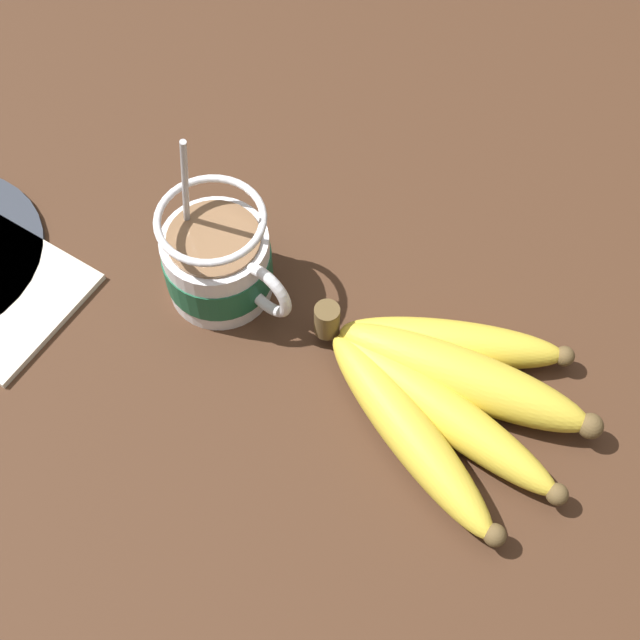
# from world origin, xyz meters

# --- Properties ---
(table) EXTENTS (1.33, 1.33, 0.04)m
(table) POSITION_xyz_m (0.00, 0.00, 0.02)
(table) COLOR #422819
(table) RESTS_ON ground
(coffee_mug) EXTENTS (0.12, 0.09, 0.16)m
(coffee_mug) POSITION_xyz_m (-0.10, 0.03, 0.08)
(coffee_mug) COLOR silver
(coffee_mug) RESTS_ON table
(banana_bunch) EXTENTS (0.23, 0.19, 0.04)m
(banana_bunch) POSITION_xyz_m (0.10, 0.07, 0.06)
(banana_bunch) COLOR brown
(banana_bunch) RESTS_ON table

